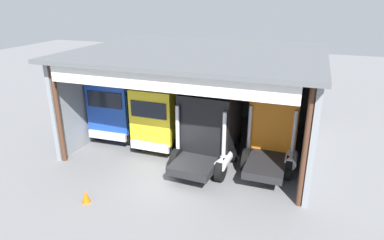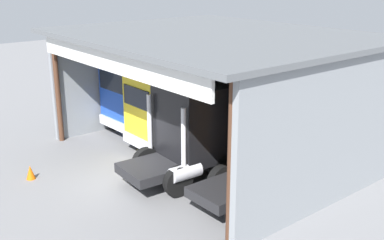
{
  "view_description": "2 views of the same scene",
  "coord_description": "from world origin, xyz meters",
  "px_view_note": "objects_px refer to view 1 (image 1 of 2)",
  "views": [
    {
      "loc": [
        5.74,
        -12.47,
        8.19
      ],
      "look_at": [
        0.0,
        3.49,
        1.81
      ],
      "focal_mm": 31.59,
      "sensor_mm": 36.0,
      "label": 1
    },
    {
      "loc": [
        14.55,
        -8.32,
        7.8
      ],
      "look_at": [
        0.0,
        3.49,
        1.81
      ],
      "focal_mm": 43.65,
      "sensor_mm": 36.0,
      "label": 2
    }
  ],
  "objects_px": {
    "truck_black_yard_outside": "(209,127)",
    "traffic_cone": "(86,196)",
    "truck_yellow_center_left_bay": "(161,115)",
    "tool_cart": "(152,105)",
    "truck_orange_center_right_bay": "(274,124)",
    "oil_drum": "(253,115)",
    "truck_blue_right_bay": "(119,106)"
  },
  "relations": [
    {
      "from": "truck_yellow_center_left_bay",
      "to": "oil_drum",
      "type": "relative_size",
      "value": 5.35
    },
    {
      "from": "oil_drum",
      "to": "traffic_cone",
      "type": "height_order",
      "value": "oil_drum"
    },
    {
      "from": "oil_drum",
      "to": "tool_cart",
      "type": "distance_m",
      "value": 7.42
    },
    {
      "from": "truck_yellow_center_left_bay",
      "to": "truck_orange_center_right_bay",
      "type": "distance_m",
      "value": 6.08
    },
    {
      "from": "oil_drum",
      "to": "traffic_cone",
      "type": "relative_size",
      "value": 1.56
    },
    {
      "from": "oil_drum",
      "to": "tool_cart",
      "type": "relative_size",
      "value": 0.87
    },
    {
      "from": "truck_black_yard_outside",
      "to": "traffic_cone",
      "type": "distance_m",
      "value": 6.57
    },
    {
      "from": "truck_yellow_center_left_bay",
      "to": "oil_drum",
      "type": "distance_m",
      "value": 7.36
    },
    {
      "from": "truck_yellow_center_left_bay",
      "to": "truck_orange_center_right_bay",
      "type": "xyz_separation_m",
      "value": [
        6.06,
        0.53,
        0.08
      ]
    },
    {
      "from": "oil_drum",
      "to": "truck_black_yard_outside",
      "type": "bearing_deg",
      "value": -98.9
    },
    {
      "from": "truck_black_yard_outside",
      "to": "truck_orange_center_right_bay",
      "type": "bearing_deg",
      "value": 28.68
    },
    {
      "from": "truck_blue_right_bay",
      "to": "truck_yellow_center_left_bay",
      "type": "relative_size",
      "value": 0.96
    },
    {
      "from": "truck_orange_center_right_bay",
      "to": "truck_black_yard_outside",
      "type": "bearing_deg",
      "value": -154.19
    },
    {
      "from": "truck_blue_right_bay",
      "to": "oil_drum",
      "type": "height_order",
      "value": "truck_blue_right_bay"
    },
    {
      "from": "truck_yellow_center_left_bay",
      "to": "traffic_cone",
      "type": "distance_m",
      "value": 6.27
    },
    {
      "from": "truck_black_yard_outside",
      "to": "traffic_cone",
      "type": "bearing_deg",
      "value": -123.38
    },
    {
      "from": "truck_blue_right_bay",
      "to": "oil_drum",
      "type": "relative_size",
      "value": 5.12
    },
    {
      "from": "truck_orange_center_right_bay",
      "to": "tool_cart",
      "type": "bearing_deg",
      "value": 152.43
    },
    {
      "from": "truck_orange_center_right_bay",
      "to": "truck_blue_right_bay",
      "type": "bearing_deg",
      "value": -179.26
    },
    {
      "from": "truck_yellow_center_left_bay",
      "to": "truck_black_yard_outside",
      "type": "height_order",
      "value": "truck_black_yard_outside"
    },
    {
      "from": "truck_blue_right_bay",
      "to": "oil_drum",
      "type": "distance_m",
      "value": 9.04
    },
    {
      "from": "truck_blue_right_bay",
      "to": "truck_black_yard_outside",
      "type": "xyz_separation_m",
      "value": [
        5.95,
        -1.35,
        -0.01
      ]
    },
    {
      "from": "truck_blue_right_bay",
      "to": "truck_yellow_center_left_bay",
      "type": "xyz_separation_m",
      "value": [
        2.89,
        -0.44,
        -0.11
      ]
    },
    {
      "from": "truck_orange_center_right_bay",
      "to": "traffic_cone",
      "type": "bearing_deg",
      "value": -135.79
    },
    {
      "from": "truck_yellow_center_left_bay",
      "to": "truck_orange_center_right_bay",
      "type": "height_order",
      "value": "truck_orange_center_right_bay"
    },
    {
      "from": "tool_cart",
      "to": "oil_drum",
      "type": "bearing_deg",
      "value": 3.62
    },
    {
      "from": "traffic_cone",
      "to": "truck_blue_right_bay",
      "type": "bearing_deg",
      "value": 108.69
    },
    {
      "from": "truck_black_yard_outside",
      "to": "truck_orange_center_right_bay",
      "type": "height_order",
      "value": "truck_orange_center_right_bay"
    },
    {
      "from": "truck_black_yard_outside",
      "to": "tool_cart",
      "type": "xyz_separation_m",
      "value": [
        -6.33,
        6.35,
        -1.5
      ]
    },
    {
      "from": "truck_black_yard_outside",
      "to": "tool_cart",
      "type": "distance_m",
      "value": 9.09
    },
    {
      "from": "truck_black_yard_outside",
      "to": "truck_orange_center_right_bay",
      "type": "distance_m",
      "value": 3.33
    },
    {
      "from": "truck_yellow_center_left_bay",
      "to": "tool_cart",
      "type": "relative_size",
      "value": 4.67
    }
  ]
}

